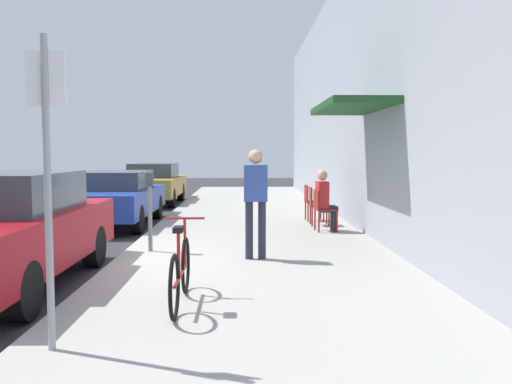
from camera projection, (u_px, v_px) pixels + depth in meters
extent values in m
plane|color=#2D2D30|center=(115.00, 266.00, 8.44)|extent=(60.00, 60.00, 0.00)
cube|color=#9E9B93|center=(256.00, 241.00, 10.49)|extent=(4.50, 32.00, 0.12)
cube|color=#999EA8|center=(381.00, 81.00, 10.33)|extent=(0.30, 32.00, 6.30)
cube|color=#19471E|center=(351.00, 107.00, 9.72)|extent=(1.10, 2.80, 0.12)
cube|color=maroon|center=(3.00, 239.00, 6.96)|extent=(1.80, 4.40, 0.68)
cube|color=#333D47|center=(6.00, 192.00, 7.07)|extent=(1.48, 2.11, 0.51)
cylinder|color=black|center=(94.00, 246.00, 8.37)|extent=(0.22, 0.64, 0.64)
cylinder|color=black|center=(23.00, 291.00, 5.65)|extent=(0.22, 0.64, 0.64)
cube|color=navy|center=(115.00, 201.00, 13.10)|extent=(1.80, 4.40, 0.57)
cube|color=#333D47|center=(116.00, 180.00, 13.21)|extent=(1.48, 2.11, 0.43)
cylinder|color=black|center=(157.00, 207.00, 14.50)|extent=(0.22, 0.64, 0.64)
cylinder|color=black|center=(98.00, 207.00, 14.46)|extent=(0.22, 0.64, 0.64)
cylinder|color=black|center=(137.00, 219.00, 11.78)|extent=(0.22, 0.64, 0.64)
cylinder|color=black|center=(64.00, 220.00, 11.74)|extent=(0.22, 0.64, 0.64)
cube|color=#A58433|center=(153.00, 186.00, 18.73)|extent=(1.80, 4.40, 0.61)
cube|color=#333D47|center=(154.00, 170.00, 18.85)|extent=(1.48, 2.11, 0.48)
cylinder|color=black|center=(181.00, 192.00, 20.14)|extent=(0.22, 0.64, 0.64)
cylinder|color=black|center=(138.00, 192.00, 20.10)|extent=(0.22, 0.64, 0.64)
cylinder|color=black|center=(171.00, 198.00, 17.42)|extent=(0.22, 0.64, 0.64)
cylinder|color=black|center=(122.00, 198.00, 17.38)|extent=(0.22, 0.64, 0.64)
cylinder|color=slate|center=(150.00, 219.00, 9.02)|extent=(0.07, 0.07, 1.10)
cube|color=#383D42|center=(150.00, 179.00, 8.97)|extent=(0.12, 0.10, 0.22)
cylinder|color=gray|center=(48.00, 195.00, 4.42)|extent=(0.06, 0.06, 2.60)
cube|color=white|center=(46.00, 78.00, 4.38)|extent=(0.32, 0.02, 0.44)
torus|color=black|center=(186.00, 265.00, 6.33)|extent=(0.04, 0.66, 0.66)
torus|color=black|center=(174.00, 287.00, 5.28)|extent=(0.04, 0.66, 0.66)
cylinder|color=maroon|center=(180.00, 275.00, 5.81)|extent=(0.04, 1.05, 0.04)
cylinder|color=maroon|center=(179.00, 255.00, 5.64)|extent=(0.04, 0.04, 0.50)
cube|color=black|center=(178.00, 229.00, 5.62)|extent=(0.10, 0.20, 0.06)
cylinder|color=maroon|center=(185.00, 242.00, 6.26)|extent=(0.03, 0.03, 0.56)
cylinder|color=maroon|center=(185.00, 218.00, 6.24)|extent=(0.46, 0.03, 0.03)
cylinder|color=maroon|center=(332.00, 219.00, 11.60)|extent=(0.04, 0.04, 0.45)
cylinder|color=maroon|center=(337.00, 221.00, 11.22)|extent=(0.04, 0.04, 0.45)
cylinder|color=maroon|center=(315.00, 219.00, 11.56)|extent=(0.04, 0.04, 0.45)
cylinder|color=maroon|center=(319.00, 222.00, 11.18)|extent=(0.04, 0.04, 0.45)
cube|color=maroon|center=(326.00, 209.00, 11.37)|extent=(0.48, 0.48, 0.03)
cube|color=maroon|center=(316.00, 200.00, 11.34)|extent=(0.07, 0.44, 0.40)
cylinder|color=#232838|center=(333.00, 219.00, 11.51)|extent=(0.11, 0.11, 0.47)
cylinder|color=#232838|center=(327.00, 208.00, 11.48)|extent=(0.37, 0.17, 0.14)
cylinder|color=#232838|center=(335.00, 220.00, 11.31)|extent=(0.11, 0.11, 0.47)
cylinder|color=#232838|center=(329.00, 209.00, 11.28)|extent=(0.37, 0.17, 0.14)
cube|color=#B22626|center=(322.00, 195.00, 11.34)|extent=(0.25, 0.38, 0.56)
sphere|color=tan|center=(322.00, 175.00, 11.31)|extent=(0.22, 0.22, 0.22)
cylinder|color=maroon|center=(327.00, 215.00, 12.49)|extent=(0.04, 0.04, 0.45)
cylinder|color=maroon|center=(329.00, 216.00, 12.11)|extent=(0.04, 0.04, 0.45)
cylinder|color=maroon|center=(310.00, 215.00, 12.49)|extent=(0.04, 0.04, 0.45)
cylinder|color=maroon|center=(312.00, 216.00, 12.11)|extent=(0.04, 0.04, 0.45)
cube|color=maroon|center=(320.00, 205.00, 12.28)|extent=(0.45, 0.45, 0.03)
cube|color=maroon|center=(311.00, 196.00, 12.27)|extent=(0.04, 0.44, 0.40)
cylinder|color=maroon|center=(321.00, 211.00, 13.37)|extent=(0.04, 0.04, 0.45)
cylinder|color=maroon|center=(324.00, 212.00, 12.99)|extent=(0.04, 0.04, 0.45)
cylinder|color=maroon|center=(306.00, 211.00, 13.34)|extent=(0.04, 0.04, 0.45)
cylinder|color=maroon|center=(308.00, 212.00, 12.96)|extent=(0.04, 0.04, 0.45)
cube|color=maroon|center=(315.00, 202.00, 13.15)|extent=(0.46, 0.46, 0.03)
cube|color=maroon|center=(306.00, 193.00, 13.12)|extent=(0.05, 0.44, 0.40)
cylinder|color=#232838|center=(249.00, 230.00, 8.37)|extent=(0.12, 0.12, 0.90)
cylinder|color=#232838|center=(262.00, 230.00, 8.37)|extent=(0.12, 0.12, 0.90)
cube|color=#334C99|center=(256.00, 183.00, 8.32)|extent=(0.36, 0.22, 0.56)
sphere|color=tan|center=(256.00, 157.00, 8.29)|extent=(0.22, 0.22, 0.22)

